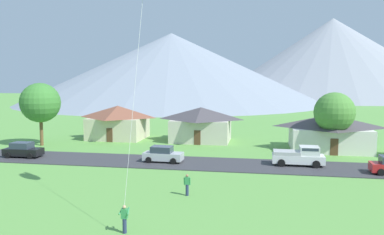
{
  "coord_description": "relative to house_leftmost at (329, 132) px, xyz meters",
  "views": [
    {
      "loc": [
        4.51,
        -13.68,
        8.97
      ],
      "look_at": [
        -0.79,
        15.71,
        5.92
      ],
      "focal_mm": 35.62,
      "sensor_mm": 36.0,
      "label": 1
    }
  ],
  "objects": [
    {
      "name": "tree_center",
      "position": [
        -0.02,
        -3.1,
        2.7
      ],
      "size": [
        4.74,
        4.74,
        7.41
      ],
      "color": "#4C3823",
      "rests_on": "ground"
    },
    {
      "name": "mountain_far_west_ridge",
      "position": [
        24.23,
        140.01,
        16.25
      ],
      "size": [
        112.73,
        112.73,
        37.13
      ],
      "primitive_type": "cone",
      "color": "#8E939E",
      "rests_on": "ground"
    },
    {
      "name": "pickup_truck_white_west_side",
      "position": [
        -4.53,
        -9.97,
        -1.26
      ],
      "size": [
        5.22,
        2.36,
        1.99
      ],
      "color": "white",
      "rests_on": "road_strip"
    },
    {
      "name": "tree_left_of_center",
      "position": [
        -37.55,
        -3.59,
        3.45
      ],
      "size": [
        5.28,
        5.28,
        8.43
      ],
      "color": "brown",
      "rests_on": "ground"
    },
    {
      "name": "house_leftmost",
      "position": [
        0.0,
        0.0,
        0.0
      ],
      "size": [
        10.1,
        8.01,
        4.48
      ],
      "color": "silver",
      "rests_on": "ground"
    },
    {
      "name": "parked_car_black_west_end",
      "position": [
        -35.17,
        -11.25,
        -1.45
      ],
      "size": [
        4.24,
        2.15,
        1.68
      ],
      "color": "black",
      "rests_on": "road_strip"
    },
    {
      "name": "parked_car_silver_mid_west",
      "position": [
        -18.82,
        -10.84,
        -1.45
      ],
      "size": [
        4.26,
        2.2,
        1.68
      ],
      "color": "#B7BCC1",
      "rests_on": "road_strip"
    },
    {
      "name": "house_right_center",
      "position": [
        -29.61,
        3.95,
        0.25
      ],
      "size": [
        8.53,
        7.21,
        4.96
      ],
      "color": "beige",
      "rests_on": "ground"
    },
    {
      "name": "road_strip",
      "position": [
        -13.11,
        -10.83,
        -2.28
      ],
      "size": [
        160.0,
        6.5,
        0.08
      ],
      "primitive_type": "cube",
      "color": "#38383D",
      "rests_on": "ground"
    },
    {
      "name": "mountain_west_ridge",
      "position": [
        -41.54,
        89.68,
        10.58
      ],
      "size": [
        110.58,
        110.58,
        25.79
      ],
      "primitive_type": "cone",
      "color": "gray",
      "rests_on": "ground"
    },
    {
      "name": "house_left_center",
      "position": [
        -16.97,
        3.86,
        0.22
      ],
      "size": [
        8.82,
        7.16,
        4.9
      ],
      "color": "beige",
      "rests_on": "ground"
    },
    {
      "name": "watcher_person",
      "position": [
        -14.04,
        -21.86,
        -1.44
      ],
      "size": [
        0.56,
        0.24,
        1.68
      ],
      "color": "navy",
      "rests_on": "ground"
    }
  ]
}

